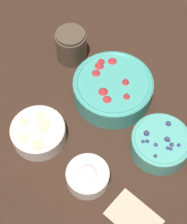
# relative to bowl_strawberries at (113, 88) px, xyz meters

# --- Properties ---
(ground_plane) EXTENTS (4.00, 4.00, 0.00)m
(ground_plane) POSITION_rel_bowl_strawberries_xyz_m (-0.01, -0.09, -0.04)
(ground_plane) COLOR #382319
(bowl_strawberries) EXTENTS (0.24, 0.24, 0.09)m
(bowl_strawberries) POSITION_rel_bowl_strawberries_xyz_m (0.00, 0.00, 0.00)
(bowl_strawberries) COLOR #47AD9E
(bowl_strawberries) RESTS_ON ground_plane
(bowl_blueberries) EXTENTS (0.16, 0.16, 0.07)m
(bowl_blueberries) POSITION_rel_bowl_strawberries_xyz_m (0.20, -0.09, -0.01)
(bowl_blueberries) COLOR #56B7A8
(bowl_blueberries) RESTS_ON ground_plane
(bowl_bananas) EXTENTS (0.15, 0.15, 0.05)m
(bowl_bananas) POSITION_rel_bowl_strawberries_xyz_m (-0.11, -0.23, -0.01)
(bowl_bananas) COLOR white
(bowl_bananas) RESTS_ON ground_plane
(bowl_cream) EXTENTS (0.11, 0.11, 0.06)m
(bowl_cream) POSITION_rel_bowl_strawberries_xyz_m (0.07, -0.27, -0.01)
(bowl_cream) COLOR white
(bowl_cream) RESTS_ON ground_plane
(jar_chocolate) EXTENTS (0.10, 0.10, 0.11)m
(jar_chocolate) POSITION_rel_bowl_strawberries_xyz_m (-0.19, 0.07, 0.00)
(jar_chocolate) COLOR brown
(jar_chocolate) RESTS_ON ground_plane
(napkin) EXTENTS (0.15, 0.11, 0.01)m
(napkin) POSITION_rel_bowl_strawberries_xyz_m (0.22, -0.30, -0.04)
(napkin) COLOR beige
(napkin) RESTS_ON ground_plane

